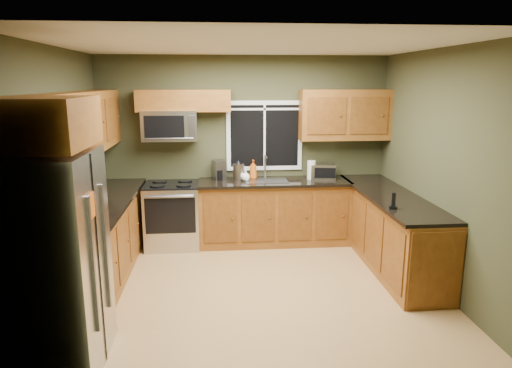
{
  "coord_description": "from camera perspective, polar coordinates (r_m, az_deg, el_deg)",
  "views": [
    {
      "loc": [
        -0.4,
        -4.87,
        2.33
      ],
      "look_at": [
        0.05,
        0.35,
        1.15
      ],
      "focal_mm": 32.0,
      "sensor_mm": 36.0,
      "label": 1
    }
  ],
  "objects": [
    {
      "name": "floor",
      "position": [
        5.42,
        -0.21,
        -12.79
      ],
      "size": [
        4.2,
        4.2,
        0.0
      ],
      "primitive_type": "plane",
      "color": "#AB814B",
      "rests_on": "ground"
    },
    {
      "name": "ceiling",
      "position": [
        4.9,
        -0.24,
        17.01
      ],
      "size": [
        4.2,
        4.2,
        0.0
      ],
      "primitive_type": "plane",
      "rotation": [
        3.14,
        0.0,
        0.0
      ],
      "color": "white",
      "rests_on": "back_wall"
    },
    {
      "name": "back_wall",
      "position": [
        6.76,
        -1.49,
        4.35
      ],
      "size": [
        4.2,
        0.0,
        4.2
      ],
      "primitive_type": "plane",
      "rotation": [
        1.57,
        0.0,
        0.0
      ],
      "color": "#373921",
      "rests_on": "ground"
    },
    {
      "name": "front_wall",
      "position": [
        3.25,
        2.41,
        -4.9
      ],
      "size": [
        4.2,
        0.0,
        4.2
      ],
      "primitive_type": "plane",
      "rotation": [
        -1.57,
        0.0,
        0.0
      ],
      "color": "#373921",
      "rests_on": "ground"
    },
    {
      "name": "left_wall",
      "position": [
        5.25,
        -23.71,
        0.84
      ],
      "size": [
        0.0,
        3.6,
        3.6
      ],
      "primitive_type": "plane",
      "rotation": [
        1.57,
        0.0,
        1.57
      ],
      "color": "#373921",
      "rests_on": "ground"
    },
    {
      "name": "right_wall",
      "position": [
        5.57,
        21.87,
        1.62
      ],
      "size": [
        0.0,
        3.6,
        3.6
      ],
      "primitive_type": "plane",
      "rotation": [
        1.57,
        0.0,
        -1.57
      ],
      "color": "#373921",
      "rests_on": "ground"
    },
    {
      "name": "window",
      "position": [
        6.74,
        1.07,
        6.06
      ],
      "size": [
        1.12,
        0.03,
        1.02
      ],
      "color": "white",
      "rests_on": "back_wall"
    },
    {
      "name": "base_cabinets_left",
      "position": [
        5.84,
        -18.65,
        -6.79
      ],
      "size": [
        0.6,
        2.65,
        0.9
      ],
      "primitive_type": "cube",
      "color": "brown",
      "rests_on": "ground"
    },
    {
      "name": "countertop_left",
      "position": [
        5.7,
        -18.73,
        -2.33
      ],
      "size": [
        0.65,
        2.65,
        0.04
      ],
      "primitive_type": "cube",
      "color": "black",
      "rests_on": "base_cabinets_left"
    },
    {
      "name": "base_cabinets_back",
      "position": [
        6.7,
        2.27,
        -3.63
      ],
      "size": [
        2.17,
        0.6,
        0.9
      ],
      "primitive_type": "cube",
      "color": "brown",
      "rests_on": "ground"
    },
    {
      "name": "countertop_back",
      "position": [
        6.55,
        2.33,
        0.26
      ],
      "size": [
        2.17,
        0.65,
        0.04
      ],
      "primitive_type": "cube",
      "color": "black",
      "rests_on": "base_cabinets_back"
    },
    {
      "name": "base_cabinets_peninsula",
      "position": [
        6.14,
        16.41,
        -5.67
      ],
      "size": [
        0.6,
        2.52,
        0.9
      ],
      "color": "brown",
      "rests_on": "ground"
    },
    {
      "name": "countertop_peninsula",
      "position": [
        6.01,
        16.44,
        -1.41
      ],
      "size": [
        0.65,
        2.5,
        0.04
      ],
      "primitive_type": "cube",
      "color": "black",
      "rests_on": "base_cabinets_peninsula"
    },
    {
      "name": "upper_cabinets_left",
      "position": [
        5.58,
        -21.03,
        7.02
      ],
      "size": [
        0.33,
        2.65,
        0.72
      ],
      "primitive_type": "cube",
      "color": "brown",
      "rests_on": "left_wall"
    },
    {
      "name": "upper_cabinets_back_left",
      "position": [
        6.53,
        -9.03,
        10.25
      ],
      "size": [
        1.3,
        0.33,
        0.3
      ],
      "primitive_type": "cube",
      "color": "brown",
      "rests_on": "back_wall"
    },
    {
      "name": "upper_cabinets_back_right",
      "position": [
        6.78,
        11.03,
        8.49
      ],
      "size": [
        1.3,
        0.33,
        0.72
      ],
      "primitive_type": "cube",
      "color": "brown",
      "rests_on": "back_wall"
    },
    {
      "name": "upper_cabinet_over_fridge",
      "position": [
        3.83,
        -25.59,
        6.94
      ],
      "size": [
        0.72,
        0.9,
        0.38
      ],
      "primitive_type": "cube",
      "color": "brown",
      "rests_on": "left_wall"
    },
    {
      "name": "refrigerator",
      "position": [
        4.07,
        -24.04,
        -9.03
      ],
      "size": [
        0.74,
        0.9,
        1.8
      ],
      "color": "#B7B7BC",
      "rests_on": "ground"
    },
    {
      "name": "range",
      "position": [
        6.64,
        -10.37,
        -3.8
      ],
      "size": [
        0.76,
        0.69,
        0.94
      ],
      "color": "#B7B7BC",
      "rests_on": "ground"
    },
    {
      "name": "microwave",
      "position": [
        6.54,
        -10.7,
        7.2
      ],
      "size": [
        0.76,
        0.41,
        0.42
      ],
      "color": "#B7B7BC",
      "rests_on": "back_wall"
    },
    {
      "name": "sink",
      "position": [
        6.55,
        1.31,
        0.55
      ],
      "size": [
        0.6,
        0.42,
        0.36
      ],
      "color": "slate",
      "rests_on": "countertop_back"
    },
    {
      "name": "toaster_oven",
      "position": [
        6.73,
        8.37,
        1.59
      ],
      "size": [
        0.39,
        0.33,
        0.22
      ],
      "color": "#B7B7BC",
      "rests_on": "countertop_back"
    },
    {
      "name": "coffee_maker",
      "position": [
        6.63,
        -4.63,
        1.7
      ],
      "size": [
        0.22,
        0.26,
        0.28
      ],
      "color": "slate",
      "rests_on": "countertop_back"
    },
    {
      "name": "kettle",
      "position": [
        6.57,
        -2.2,
        1.65
      ],
      "size": [
        0.21,
        0.21,
        0.29
      ],
      "color": "#B7B7BC",
      "rests_on": "countertop_back"
    },
    {
      "name": "paper_towel_roll",
      "position": [
        6.65,
        6.92,
        1.74
      ],
      "size": [
        0.13,
        0.13,
        0.3
      ],
      "color": "white",
      "rests_on": "countertop_back"
    },
    {
      "name": "soap_bottle_a",
      "position": [
        6.65,
        -0.36,
        1.85
      ],
      "size": [
        0.13,
        0.13,
        0.28
      ],
      "primitive_type": "imported",
      "rotation": [
        0.0,
        0.0,
        0.22
      ],
      "color": "#C75712",
      "rests_on": "countertop_back"
    },
    {
      "name": "soap_bottle_c",
      "position": [
        6.52,
        -1.31,
        1.08
      ],
      "size": [
        0.14,
        0.14,
        0.16
      ],
      "primitive_type": "imported",
      "rotation": [
        0.0,
        0.0,
        0.14
      ],
      "color": "white",
      "rests_on": "countertop_back"
    },
    {
      "name": "cordless_phone",
      "position": [
        5.32,
        16.79,
        -2.41
      ],
      "size": [
        0.11,
        0.11,
        0.19
      ],
      "color": "black",
      "rests_on": "countertop_peninsula"
    }
  ]
}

